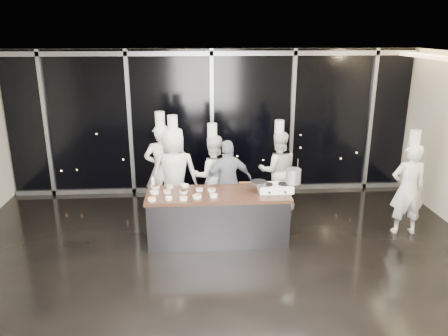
% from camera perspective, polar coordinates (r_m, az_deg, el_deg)
% --- Properties ---
extents(ground, '(9.00, 9.00, 0.00)m').
position_cam_1_polar(ground, '(7.11, -0.39, -12.67)').
color(ground, black).
rests_on(ground, ground).
extents(room_shell, '(9.02, 7.02, 3.21)m').
position_cam_1_polar(room_shell, '(6.29, 1.17, 5.31)').
color(room_shell, beige).
rests_on(room_shell, ground).
extents(window_wall, '(8.90, 0.11, 3.20)m').
position_cam_1_polar(window_wall, '(9.77, -1.59, 5.92)').
color(window_wall, black).
rests_on(window_wall, ground).
extents(demo_counter, '(2.46, 0.86, 0.90)m').
position_cam_1_polar(demo_counter, '(7.70, -0.79, -6.37)').
color(demo_counter, '#333237').
rests_on(demo_counter, ground).
extents(stove, '(0.59, 0.39, 0.14)m').
position_cam_1_polar(stove, '(7.63, 6.71, -2.57)').
color(stove, white).
rests_on(stove, demo_counter).
extents(frying_pan, '(0.49, 0.29, 0.05)m').
position_cam_1_polar(frying_pan, '(7.55, 4.51, -1.92)').
color(frying_pan, slate).
rests_on(frying_pan, stove).
extents(stock_pot, '(0.26, 0.26, 0.26)m').
position_cam_1_polar(stock_pot, '(7.63, 9.06, -1.05)').
color(stock_pot, '#A9A9AB').
rests_on(stock_pot, stove).
extents(prep_bowls, '(1.17, 0.75, 0.05)m').
position_cam_1_polar(prep_bowls, '(7.53, -5.85, -3.15)').
color(prep_bowls, silver).
rests_on(prep_bowls, demo_counter).
extents(squeeze_bottle, '(0.06, 0.06, 0.22)m').
position_cam_1_polar(squeeze_bottle, '(7.84, -9.29, -1.81)').
color(squeeze_bottle, silver).
rests_on(squeeze_bottle, demo_counter).
extents(chef_far_left, '(0.72, 0.52, 2.10)m').
position_cam_1_polar(chef_far_left, '(8.71, -8.08, -0.14)').
color(chef_far_left, silver).
rests_on(chef_far_left, ground).
extents(chef_left, '(0.90, 0.59, 2.06)m').
position_cam_1_polar(chef_left, '(8.53, -6.50, -0.64)').
color(chef_left, silver).
rests_on(chef_left, ground).
extents(chef_center, '(0.87, 0.72, 1.87)m').
position_cam_1_polar(chef_center, '(8.65, -1.51, -0.92)').
color(chef_center, silver).
rests_on(chef_center, ground).
extents(guest, '(1.02, 0.63, 1.62)m').
position_cam_1_polar(guest, '(8.35, 0.56, -1.77)').
color(guest, '#141D37').
rests_on(guest, ground).
extents(chef_right, '(0.80, 0.62, 1.87)m').
position_cam_1_polar(chef_right, '(9.02, 7.02, -0.26)').
color(chef_right, silver).
rests_on(chef_right, ground).
extents(chef_side, '(0.63, 0.42, 1.93)m').
position_cam_1_polar(chef_side, '(8.50, 22.90, -2.43)').
color(chef_side, silver).
rests_on(chef_side, ground).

